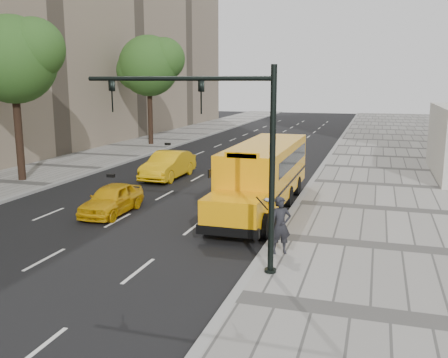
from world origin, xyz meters
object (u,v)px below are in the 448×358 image
(school_bus, at_px, (264,170))
(pedestrian, at_px, (280,225))
(taxi_near, at_px, (112,199))
(tree_b, at_px, (14,59))
(traffic_signal, at_px, (227,143))
(tree_c, at_px, (150,65))
(taxi_far, at_px, (168,165))

(school_bus, bearing_deg, pedestrian, -72.95)
(taxi_near, bearing_deg, school_bus, 27.08)
(tree_b, relative_size, school_bus, 0.83)
(school_bus, relative_size, taxi_near, 2.89)
(traffic_signal, bearing_deg, tree_c, 119.40)
(tree_b, distance_m, taxi_far, 10.62)
(tree_c, bearing_deg, taxi_far, -61.27)
(school_bus, height_order, pedestrian, school_bus)
(school_bus, height_order, taxi_far, school_bus)
(taxi_near, bearing_deg, tree_b, 149.77)
(pedestrian, relative_size, traffic_signal, 0.31)
(tree_c, relative_size, pedestrian, 5.05)
(taxi_near, distance_m, pedestrian, 9.00)
(tree_c, bearing_deg, pedestrian, -56.78)
(school_bus, xyz_separation_m, taxi_near, (-6.27, -3.36, -1.08))
(school_bus, height_order, taxi_near, school_bus)
(tree_b, bearing_deg, pedestrian, -25.70)
(tree_b, bearing_deg, taxi_near, -29.13)
(traffic_signal, bearing_deg, tree_b, 147.50)
(taxi_far, distance_m, pedestrian, 14.96)
(tree_b, relative_size, tree_c, 0.96)
(school_bus, xyz_separation_m, taxi_far, (-7.16, 5.06, -0.94))
(traffic_signal, bearing_deg, taxi_far, 120.09)
(taxi_far, xyz_separation_m, pedestrian, (9.22, -11.78, 0.31))
(tree_c, height_order, traffic_signal, tree_c)
(taxi_far, bearing_deg, traffic_signal, -58.98)
(taxi_near, relative_size, taxi_far, 0.80)
(tree_c, xyz_separation_m, taxi_near, (8.62, -22.53, -6.57))
(taxi_near, height_order, pedestrian, pedestrian)
(taxi_far, bearing_deg, tree_c, 119.67)
(pedestrian, height_order, traffic_signal, traffic_signal)
(tree_c, xyz_separation_m, pedestrian, (16.96, -25.89, -6.12))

